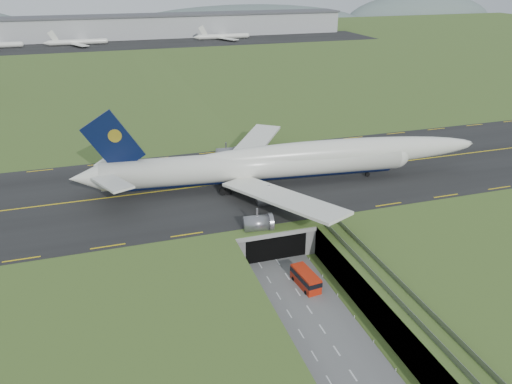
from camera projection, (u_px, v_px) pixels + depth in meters
name	position (u px, v px, depth m)	size (l,w,h in m)	color
ground	(291.00, 283.00, 87.76)	(900.00, 900.00, 0.00)	#466026
airfield_deck	(292.00, 269.00, 86.53)	(800.00, 800.00, 6.00)	gray
trench_road	(308.00, 308.00, 81.20)	(12.00, 75.00, 0.20)	slate
taxiway	(240.00, 182.00, 113.93)	(800.00, 44.00, 0.18)	black
tunnel_portal	(262.00, 224.00, 100.91)	(17.00, 22.30, 6.00)	gray
guideway	(412.00, 312.00, 72.01)	(3.00, 53.00, 7.05)	#A8A8A3
jumbo_jet	(285.00, 162.00, 110.83)	(92.40, 59.56, 19.81)	white
shuttle_tram	(306.00, 279.00, 86.33)	(3.34, 7.10, 2.82)	red
cargo_terminal	(133.00, 26.00, 342.11)	(320.00, 67.00, 15.60)	#B2B2B2
distant_hills	(191.00, 30.00, 480.79)	(700.00, 91.00, 60.00)	#546562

